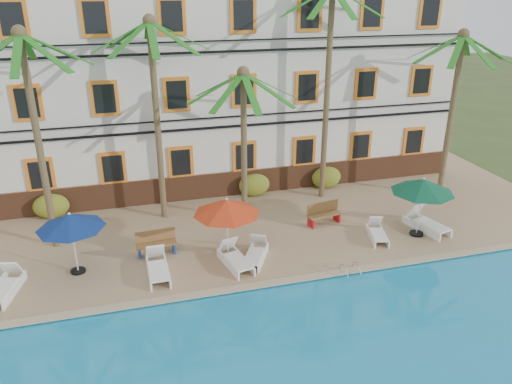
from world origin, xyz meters
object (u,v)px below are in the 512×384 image
object	(u,v)px
umbrella_green	(423,186)
lounger_b	(158,267)
palm_e	(455,92)
pool_ladder	(350,273)
palm_b	(155,94)
umbrella_red	(227,207)
bench_right	(323,213)
umbrella_blue	(70,222)
lounger_f	(426,223)
bench_left	(156,242)
lounger_d	(256,253)
lounger_c	(235,258)
palm_a	(33,113)
lounger_a	(5,285)
lounger_e	(377,232)
palm_c	(244,123)
palm_d	(328,69)

from	to	relation	value
umbrella_green	lounger_b	bearing A→B (deg)	-178.61
palm_e	pool_ladder	size ratio (longest dim) A/B	10.34
palm_b	umbrella_red	distance (m)	5.69
umbrella_red	bench_right	bearing A→B (deg)	21.33
umbrella_red	palm_e	bearing A→B (deg)	15.41
palm_e	umbrella_blue	size ratio (longest dim) A/B	3.30
lounger_f	bench_left	distance (m)	10.98
umbrella_red	lounger_d	world-z (taller)	umbrella_red
lounger_b	lounger_c	bearing A→B (deg)	-2.20
palm_a	pool_ladder	size ratio (longest dim) A/B	11.04
bench_right	lounger_a	bearing A→B (deg)	-170.52
palm_b	lounger_f	world-z (taller)	palm_b
palm_e	bench_left	size ratio (longest dim) A/B	5.04
umbrella_green	lounger_e	size ratio (longest dim) A/B	1.42
lounger_a	lounger_e	world-z (taller)	lounger_a
lounger_e	palm_a	bearing A→B (deg)	167.19
palm_e	umbrella_blue	distance (m)	16.86
palm_c	lounger_d	distance (m)	5.26
palm_e	umbrella_red	xyz separation A→B (m)	(-11.07, -3.05, -2.88)
lounger_b	bench_left	bearing A→B (deg)	86.72
lounger_d	umbrella_red	bearing A→B (deg)	158.96
palm_c	lounger_c	distance (m)	5.50
palm_c	palm_e	size ratio (longest dim) A/B	0.85
lounger_c	umbrella_blue	bearing A→B (deg)	169.06
umbrella_blue	lounger_a	xyz separation A→B (m)	(-2.23, -0.75, -1.69)
lounger_e	umbrella_blue	bearing A→B (deg)	177.20
palm_b	umbrella_red	xyz separation A→B (m)	(1.90, -4.24, -3.29)
palm_c	lounger_c	size ratio (longest dim) A/B	3.25
lounger_b	lounger_e	distance (m)	8.72
lounger_e	bench_right	bearing A→B (deg)	130.58
palm_c	palm_d	size ratio (longest dim) A/B	0.68
lounger_e	umbrella_green	bearing A→B (deg)	-4.72
palm_e	lounger_c	distance (m)	12.42
lounger_a	lounger_f	world-z (taller)	lounger_f
lounger_c	bench_left	distance (m)	3.13
palm_c	umbrella_red	xyz separation A→B (m)	(-1.41, -2.99, -2.20)
umbrella_blue	bench_left	xyz separation A→B (m)	(2.81, 0.58, -1.52)
palm_c	umbrella_blue	world-z (taller)	palm_c
palm_d	lounger_d	xyz separation A→B (m)	(-4.62, -4.87, -5.75)
lounger_d	umbrella_green	bearing A→B (deg)	1.42
umbrella_blue	lounger_a	world-z (taller)	umbrella_blue
bench_left	umbrella_blue	bearing A→B (deg)	-168.41
palm_d	bench_right	bearing A→B (deg)	-111.19
bench_right	lounger_f	bearing A→B (deg)	-23.51
umbrella_blue	bench_left	world-z (taller)	umbrella_blue
palm_d	umbrella_blue	size ratio (longest dim) A/B	4.10
palm_d	bench_left	world-z (taller)	palm_d
umbrella_green	lounger_a	xyz separation A→B (m)	(-15.37, -0.05, -1.83)
palm_a	bench_right	size ratio (longest dim) A/B	5.26
bench_right	lounger_d	bearing A→B (deg)	-149.00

